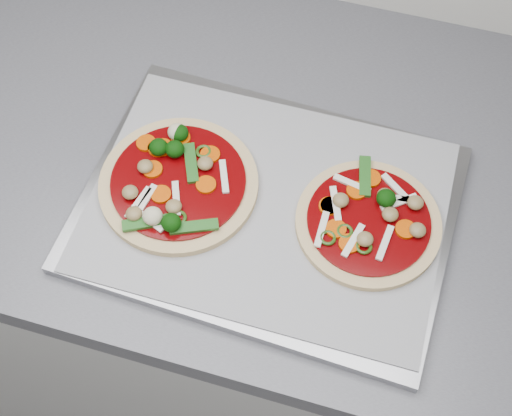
# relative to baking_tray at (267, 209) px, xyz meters

# --- Properties ---
(base_cabinet) EXTENTS (3.60, 0.60, 0.86)m
(base_cabinet) POSITION_rel_baking_tray_xyz_m (-0.16, 0.08, -0.48)
(base_cabinet) COLOR silver
(base_cabinet) RESTS_ON ground
(countertop) EXTENTS (3.60, 0.60, 0.04)m
(countertop) POSITION_rel_baking_tray_xyz_m (-0.16, 0.08, -0.03)
(countertop) COLOR slate
(countertop) RESTS_ON base_cabinet
(baking_tray) EXTENTS (0.46, 0.35, 0.01)m
(baking_tray) POSITION_rel_baking_tray_xyz_m (0.00, 0.00, 0.00)
(baking_tray) COLOR gray
(baking_tray) RESTS_ON countertop
(parchment) EXTENTS (0.43, 0.31, 0.00)m
(parchment) POSITION_rel_baking_tray_xyz_m (0.00, 0.00, 0.01)
(parchment) COLOR #98989C
(parchment) RESTS_ON baking_tray
(pizza_left) EXTENTS (0.24, 0.24, 0.03)m
(pizza_left) POSITION_rel_baking_tray_xyz_m (-0.12, -0.00, 0.02)
(pizza_left) COLOR #CEB280
(pizza_left) RESTS_ON parchment
(pizza_right) EXTENTS (0.20, 0.20, 0.03)m
(pizza_right) POSITION_rel_baking_tray_xyz_m (0.12, 0.01, 0.02)
(pizza_right) COLOR #CEB280
(pizza_right) RESTS_ON parchment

